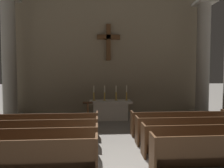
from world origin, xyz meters
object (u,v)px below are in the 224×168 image
pew_left_row_3 (39,133)px  altar (110,109)px  candlestick_inner_left (105,96)px  candlestick_outer_right (127,95)px  pew_left_row_4 (47,125)px  pew_right_row_2 (206,139)px  pew_left_row_1 (15,158)px  pew_left_row_2 (29,143)px  candlestick_outer_left (94,96)px  column_right_third (203,60)px  lectern (88,114)px  column_left_third (9,59)px  pew_right_row_4 (179,123)px  pew_right_row_3 (191,130)px  candlestick_inner_right (116,95)px

pew_left_row_3 → altar: bearing=55.1°
altar → candlestick_inner_left: (-0.30, 0.00, 0.73)m
pew_left_row_3 → candlestick_outer_right: candlestick_outer_right is taller
pew_left_row_4 → candlestick_inner_left: size_ratio=4.95×
altar → pew_right_row_2: bearing=-61.1°
pew_left_row_1 → pew_left_row_4: (0.00, 2.88, 0.00)m
pew_left_row_2 → pew_right_row_2: bearing=0.0°
candlestick_outer_left → pew_left_row_3: bearing=-114.9°
pew_left_row_3 → candlestick_inner_left: candlestick_inner_left is taller
pew_left_row_3 → column_right_third: bearing=29.5°
lectern → column_right_third: bearing=17.4°
pew_left_row_4 → column_right_third: column_right_third is taller
candlestick_inner_left → candlestick_outer_right: same height
pew_left_row_2 → pew_left_row_4: same height
candlestick_inner_left → column_left_third: bearing=170.7°
pew_left_row_3 → pew_right_row_4: bearing=10.6°
column_left_third → pew_right_row_4: bearing=-24.0°
column_left_third → column_right_third: size_ratio=1.00×
pew_left_row_1 → candlestick_outer_right: (3.40, 5.59, 0.78)m
pew_left_row_3 → candlestick_inner_left: bearing=58.4°
pew_right_row_2 → pew_right_row_3: 0.96m
column_right_third → lectern: size_ratio=5.63×
candlestick_inner_right → candlestick_outer_right: size_ratio=1.00×
pew_left_row_4 → pew_right_row_2: (5.11, -1.92, 0.00)m
pew_left_row_1 → pew_left_row_4: 2.88m
candlestick_outer_left → pew_left_row_2: bearing=-110.2°
candlestick_inner_right → column_right_third: bearing=9.3°
pew_right_row_2 → candlestick_inner_right: (-2.25, 4.63, 0.78)m
column_right_third → candlestick_outer_right: bearing=-169.6°
column_right_third → pew_right_row_2: bearing=-117.5°
pew_right_row_4 → column_left_third: size_ratio=0.59×
candlestick_outer_left → candlestick_inner_left: (0.55, 0.00, 0.00)m
pew_right_row_2 → candlestick_inner_right: 5.21m
pew_left_row_4 → pew_right_row_3: same height
pew_left_row_4 → column_right_third: (7.95, 3.54, 2.69)m
pew_left_row_1 → pew_left_row_4: bearing=90.0°
altar → pew_left_row_3: bearing=-124.9°
pew_left_row_1 → candlestick_inner_right: candlestick_inner_right is taller
pew_right_row_2 → candlestick_inner_left: 5.49m
candlestick_outer_left → lectern: bearing=-102.0°
pew_left_row_2 → candlestick_inner_left: (2.25, 4.63, 0.78)m
pew_left_row_3 → candlestick_outer_right: 5.06m
candlestick_inner_right → candlestick_outer_left: bearing=180.0°
pew_left_row_4 → candlestick_inner_right: 4.01m
pew_left_row_3 → candlestick_outer_right: (3.40, 3.67, 0.78)m
pew_right_row_4 → column_left_third: (-7.95, 3.54, 2.69)m
pew_left_row_4 → candlestick_inner_left: (2.25, 2.71, 0.78)m
column_left_third → candlestick_outer_left: 5.00m
pew_left_row_1 → pew_right_row_3: (5.11, 1.92, 0.00)m
column_left_third → candlestick_outer_right: 6.58m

